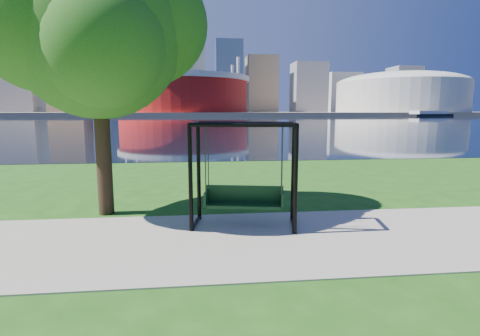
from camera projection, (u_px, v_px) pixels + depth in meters
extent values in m
plane|color=#1E5114|center=(244.00, 233.00, 8.37)|extent=(900.00, 900.00, 0.00)
cube|color=#9E937F|center=(247.00, 240.00, 7.87)|extent=(120.00, 4.00, 0.03)
cube|color=black|center=(202.00, 121.00, 108.59)|extent=(900.00, 180.00, 0.02)
cube|color=#937F60|center=(199.00, 113.00, 308.88)|extent=(900.00, 228.00, 2.00)
cylinder|color=maroon|center=(183.00, 95.00, 236.22)|extent=(80.00, 80.00, 22.00)
cylinder|color=silver|center=(183.00, 79.00, 234.79)|extent=(83.00, 83.00, 3.00)
cylinder|color=silver|center=(232.00, 89.00, 257.73)|extent=(2.00, 2.00, 32.00)
cylinder|color=silver|center=(135.00, 88.00, 250.54)|extent=(2.00, 2.00, 32.00)
cylinder|color=silver|center=(124.00, 84.00, 213.21)|extent=(2.00, 2.00, 32.00)
cylinder|color=silver|center=(238.00, 85.00, 220.40)|extent=(2.00, 2.00, 32.00)
cylinder|color=beige|center=(400.00, 97.00, 252.21)|extent=(84.00, 84.00, 20.00)
ellipsoid|color=beige|center=(401.00, 84.00, 250.86)|extent=(84.00, 84.00, 15.12)
cube|color=gray|center=(19.00, 72.00, 292.71)|extent=(28.00, 28.00, 62.00)
cube|color=#998466|center=(67.00, 54.00, 285.30)|extent=(26.00, 26.00, 88.00)
cube|color=slate|center=(114.00, 55.00, 312.61)|extent=(30.00, 24.00, 95.00)
cube|color=gray|center=(148.00, 66.00, 297.96)|extent=(24.00, 24.00, 72.00)
cube|color=silver|center=(187.00, 66.00, 330.12)|extent=(32.00, 28.00, 80.00)
cube|color=slate|center=(229.00, 77.00, 311.03)|extent=(22.00, 22.00, 58.00)
cube|color=#998466|center=(261.00, 85.00, 329.80)|extent=(26.00, 26.00, 48.00)
cube|color=gray|center=(309.00, 88.00, 324.79)|extent=(28.00, 24.00, 42.00)
cube|color=silver|center=(342.00, 93.00, 354.18)|extent=(30.00, 26.00, 36.00)
cube|color=gray|center=(403.00, 90.00, 339.69)|extent=(24.00, 24.00, 40.00)
cube|color=#998466|center=(434.00, 95.00, 359.39)|extent=(26.00, 26.00, 32.00)
cylinder|color=black|center=(191.00, 180.00, 8.26)|extent=(0.11, 0.11, 2.41)
cylinder|color=black|center=(296.00, 181.00, 8.07)|extent=(0.11, 0.11, 2.41)
cylinder|color=black|center=(199.00, 173.00, 9.18)|extent=(0.11, 0.11, 2.41)
cylinder|color=black|center=(293.00, 174.00, 9.00)|extent=(0.11, 0.11, 2.41)
cylinder|color=black|center=(243.00, 125.00, 7.98)|extent=(2.28, 0.54, 0.09)
cylinder|color=black|center=(246.00, 123.00, 8.91)|extent=(2.28, 0.54, 0.09)
cylinder|color=black|center=(194.00, 124.00, 8.54)|extent=(0.27, 0.94, 0.09)
cylinder|color=black|center=(196.00, 222.00, 8.89)|extent=(0.26, 0.94, 0.08)
cylinder|color=black|center=(296.00, 124.00, 8.35)|extent=(0.27, 0.94, 0.09)
cylinder|color=black|center=(293.00, 225.00, 8.70)|extent=(0.26, 0.94, 0.08)
cube|color=black|center=(244.00, 205.00, 8.73)|extent=(1.89, 0.82, 0.06)
cube|color=black|center=(245.00, 194.00, 8.89)|extent=(1.81, 0.40, 0.40)
cube|color=black|center=(206.00, 198.00, 8.78)|extent=(0.14, 0.47, 0.36)
cube|color=black|center=(282.00, 200.00, 8.63)|extent=(0.14, 0.47, 0.36)
cylinder|color=#2C2B30|center=(205.00, 160.00, 8.45)|extent=(0.03, 0.03, 1.52)
cylinder|color=#2C2B30|center=(282.00, 161.00, 8.30)|extent=(0.03, 0.03, 1.52)
cylinder|color=#2C2B30|center=(208.00, 158.00, 8.83)|extent=(0.03, 0.03, 1.52)
cylinder|color=#2C2B30|center=(282.00, 159.00, 8.69)|extent=(0.03, 0.03, 1.52)
cylinder|color=black|center=(103.00, 140.00, 9.66)|extent=(0.39, 0.39, 3.91)
sphere|color=#285519|center=(97.00, 33.00, 9.26)|extent=(4.27, 4.27, 4.27)
sphere|color=#285519|center=(147.00, 24.00, 9.86)|extent=(3.20, 3.20, 3.20)
sphere|color=#285519|center=(45.00, 21.00, 8.77)|extent=(3.38, 3.38, 3.38)
sphere|color=#285519|center=(103.00, 45.00, 8.40)|extent=(2.85, 2.85, 2.85)
sphere|color=#285519|center=(85.00, 13.00, 10.14)|extent=(3.02, 3.02, 3.02)
cube|color=black|center=(429.00, 115.00, 201.56)|extent=(30.66, 17.91, 1.19)
cube|color=white|center=(429.00, 112.00, 201.33)|extent=(24.57, 14.42, 1.79)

